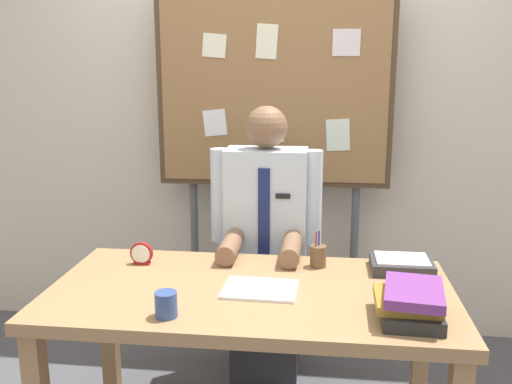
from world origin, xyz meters
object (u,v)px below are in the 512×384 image
Objects in this scene: open_notebook at (260,289)px; coffee_mug at (166,304)px; person at (266,255)px; bulletin_board at (274,95)px; paper_tray at (402,265)px; desk at (251,308)px; book_stack at (411,303)px; pen_holder at (318,256)px; desk_clock at (142,254)px.

open_notebook is 3.14× the size of coffee_mug.
person is at bearing 93.67° from open_notebook.
bulletin_board is 1.24m from open_notebook.
person is 0.72m from paper_tray.
open_notebook is (0.04, -0.02, 0.09)m from desk.
book_stack is (0.59, -1.20, -0.65)m from bulletin_board.
bulletin_board is 12.46× the size of pen_holder.
desk is 5.37× the size of book_stack.
book_stack reaches higher than coffee_mug.
paper_tray is at bearing -28.97° from person.
pen_holder is (0.53, 0.57, 0.00)m from coffee_mug.
book_stack is (0.59, -0.21, 0.15)m from desk.
desk_clock is at bearing 156.84° from open_notebook.
bulletin_board reaches higher than paper_tray.
person is 0.64m from open_notebook.
open_notebook is 2.87× the size of desk_clock.
desk_clock is at bearing -142.67° from person.
person is 13.98× the size of desk_clock.
desk_clock is (-0.52, -0.39, 0.12)m from person.
pen_holder reaches higher than book_stack.
paper_tray is (0.88, 0.56, -0.02)m from coffee_mug.
coffee_mug is (-0.85, -0.08, -0.01)m from book_stack.
book_stack is (0.59, -0.82, 0.13)m from person.
paper_tray is (0.36, -0.01, -0.02)m from pen_holder.
coffee_mug is (-0.26, -1.29, -0.66)m from bulletin_board.
pen_holder is 0.36m from paper_tray.
desk is at bearing -156.70° from paper_tray.
bulletin_board reaches higher than person.
book_stack is 1.15× the size of paper_tray.
pen_holder is at bearing 123.83° from book_stack.
desk_clock is at bearing 158.99° from book_stack.
book_stack reaches higher than desk_clock.
paper_tray reaches higher than open_notebook.
bulletin_board reaches higher than book_stack.
person is 1.01m from book_stack.
bulletin_board reaches higher than pen_holder.
bulletin_board reaches higher than desk.
pen_holder is at bearing -51.69° from person.
pen_holder is (0.26, -0.33, 0.12)m from person.
open_notebook is at bearing -86.33° from person.
coffee_mug is at bearing -138.42° from open_notebook.
person reaches higher than coffee_mug.
open_notebook is (0.04, -1.02, -0.70)m from bulletin_board.
desk is 1.27m from bulletin_board.
desk_clock is (-1.10, 0.42, -0.01)m from book_stack.
desk_clock is (-0.52, -0.78, -0.66)m from bulletin_board.
person is 5.39× the size of paper_tray.
coffee_mug is 1.04m from paper_tray.
open_notebook is (-0.55, 0.19, -0.05)m from book_stack.
bulletin_board is 1.14m from desk_clock.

